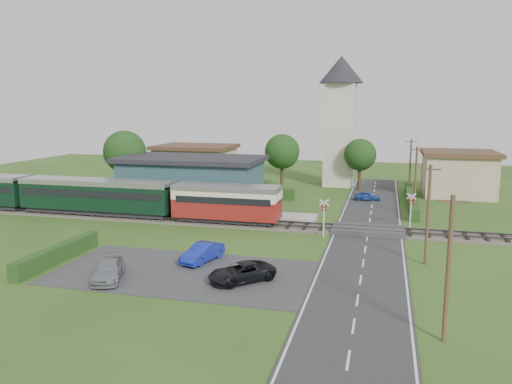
% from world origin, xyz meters
% --- Properties ---
extents(ground, '(120.00, 120.00, 0.00)m').
position_xyz_m(ground, '(0.00, 0.00, 0.00)').
color(ground, '#2D4C19').
extents(railway_track, '(76.00, 3.20, 0.49)m').
position_xyz_m(railway_track, '(0.00, 2.00, 0.11)').
color(railway_track, '#4C443D').
rests_on(railway_track, ground).
extents(road, '(6.00, 70.00, 0.05)m').
position_xyz_m(road, '(10.00, 0.00, 0.03)').
color(road, '#28282B').
rests_on(road, ground).
extents(car_park, '(17.00, 9.00, 0.08)m').
position_xyz_m(car_park, '(-1.50, -12.00, 0.04)').
color(car_park, '#333335').
rests_on(car_park, ground).
extents(crossing_deck, '(6.20, 3.40, 0.45)m').
position_xyz_m(crossing_deck, '(10.00, 2.00, 0.23)').
color(crossing_deck, '#333335').
rests_on(crossing_deck, ground).
extents(platform, '(30.00, 3.00, 0.45)m').
position_xyz_m(platform, '(-10.00, 5.20, 0.23)').
color(platform, gray).
rests_on(platform, ground).
extents(equipment_hut, '(2.30, 2.30, 2.55)m').
position_xyz_m(equipment_hut, '(-18.00, 5.20, 1.75)').
color(equipment_hut, beige).
rests_on(equipment_hut, platform).
extents(station_building, '(16.00, 9.00, 5.30)m').
position_xyz_m(station_building, '(-10.00, 10.99, 2.69)').
color(station_building, '#2D555F').
rests_on(station_building, ground).
extents(train, '(43.20, 2.90, 3.40)m').
position_xyz_m(train, '(-19.71, 2.00, 2.18)').
color(train, '#232328').
rests_on(train, ground).
extents(church_tower, '(6.00, 6.00, 17.60)m').
position_xyz_m(church_tower, '(5.00, 28.00, 10.23)').
color(church_tower, beige).
rests_on(church_tower, ground).
extents(house_west, '(10.80, 8.80, 5.50)m').
position_xyz_m(house_west, '(-15.00, 25.00, 2.79)').
color(house_west, tan).
rests_on(house_west, ground).
extents(house_east, '(8.80, 8.80, 5.50)m').
position_xyz_m(house_east, '(20.00, 24.00, 2.80)').
color(house_east, tan).
rests_on(house_east, ground).
extents(hedge_carpark, '(0.80, 9.00, 1.20)m').
position_xyz_m(hedge_carpark, '(-11.00, -12.00, 0.60)').
color(hedge_carpark, '#193814').
rests_on(hedge_carpark, ground).
extents(hedge_roadside, '(0.80, 18.00, 1.20)m').
position_xyz_m(hedge_roadside, '(14.20, 16.00, 0.60)').
color(hedge_roadside, '#193814').
rests_on(hedge_roadside, ground).
extents(hedge_station, '(22.00, 0.80, 1.30)m').
position_xyz_m(hedge_station, '(-10.00, 15.50, 0.65)').
color(hedge_station, '#193814').
rests_on(hedge_station, ground).
extents(tree_a, '(5.20, 5.20, 8.00)m').
position_xyz_m(tree_a, '(-20.00, 14.00, 5.38)').
color(tree_a, '#332316').
rests_on(tree_a, ground).
extents(tree_b, '(4.60, 4.60, 7.34)m').
position_xyz_m(tree_b, '(-2.00, 23.00, 5.02)').
color(tree_b, '#332316').
rests_on(tree_b, ground).
extents(tree_c, '(4.20, 4.20, 6.78)m').
position_xyz_m(tree_c, '(8.00, 25.00, 4.65)').
color(tree_c, '#332316').
rests_on(tree_c, ground).
extents(utility_pole_a, '(1.40, 0.22, 7.00)m').
position_xyz_m(utility_pole_a, '(14.20, -18.00, 3.63)').
color(utility_pole_a, '#473321').
rests_on(utility_pole_a, ground).
extents(utility_pole_b, '(1.40, 0.22, 7.00)m').
position_xyz_m(utility_pole_b, '(14.20, -6.00, 3.63)').
color(utility_pole_b, '#473321').
rests_on(utility_pole_b, ground).
extents(utility_pole_c, '(1.40, 0.22, 7.00)m').
position_xyz_m(utility_pole_c, '(14.20, 10.00, 3.63)').
color(utility_pole_c, '#473321').
rests_on(utility_pole_c, ground).
extents(utility_pole_d, '(1.40, 0.22, 7.00)m').
position_xyz_m(utility_pole_d, '(14.20, 22.00, 3.63)').
color(utility_pole_d, '#473321').
rests_on(utility_pole_d, ground).
extents(crossing_signal_near, '(0.84, 0.28, 3.28)m').
position_xyz_m(crossing_signal_near, '(6.40, -0.41, 2.14)').
color(crossing_signal_near, silver).
rests_on(crossing_signal_near, ground).
extents(crossing_signal_far, '(0.84, 0.28, 3.28)m').
position_xyz_m(crossing_signal_far, '(13.60, 4.39, 2.14)').
color(crossing_signal_far, silver).
rests_on(crossing_signal_far, ground).
extents(streetlamp_west, '(0.30, 0.30, 5.15)m').
position_xyz_m(streetlamp_west, '(-22.00, 20.00, 3.04)').
color(streetlamp_west, '#3F3F47').
rests_on(streetlamp_west, ground).
extents(streetlamp_east, '(0.30, 0.30, 5.15)m').
position_xyz_m(streetlamp_east, '(16.00, 27.00, 3.04)').
color(streetlamp_east, '#3F3F47').
rests_on(streetlamp_east, ground).
extents(car_on_road, '(3.10, 1.42, 1.03)m').
position_xyz_m(car_on_road, '(9.31, 17.45, 0.56)').
color(car_on_road, '#284AA2').
rests_on(car_on_road, road).
extents(car_park_blue, '(2.26, 4.09, 1.28)m').
position_xyz_m(car_park_blue, '(-1.04, -9.50, 0.72)').
color(car_park_blue, '#1728A5').
rests_on(car_park_blue, car_park).
extents(car_park_silver, '(3.03, 4.44, 1.19)m').
position_xyz_m(car_park_silver, '(-5.48, -14.50, 0.68)').
color(car_park_silver, gray).
rests_on(car_park_silver, car_park).
extents(car_park_dark, '(4.42, 4.43, 1.19)m').
position_xyz_m(car_park_dark, '(2.79, -12.76, 0.68)').
color(car_park_dark, black).
rests_on(car_park_dark, car_park).
extents(pedestrian_near, '(0.66, 0.55, 1.55)m').
position_xyz_m(pedestrian_near, '(-4.98, 5.63, 1.22)').
color(pedestrian_near, gray).
rests_on(pedestrian_near, platform).
extents(pedestrian_far, '(0.67, 0.85, 1.71)m').
position_xyz_m(pedestrian_far, '(-15.98, 4.68, 1.31)').
color(pedestrian_far, gray).
rests_on(pedestrian_far, platform).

